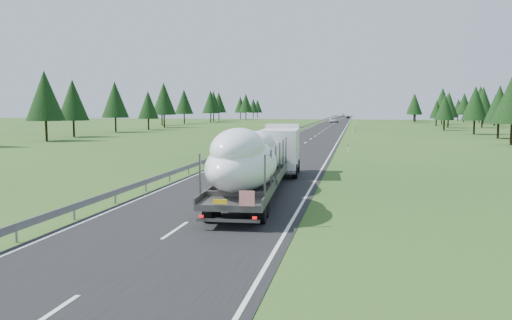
% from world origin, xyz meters
% --- Properties ---
extents(ground, '(400.00, 400.00, 0.00)m').
position_xyz_m(ground, '(0.00, 0.00, 0.00)').
color(ground, '#294A18').
rests_on(ground, ground).
extents(road_surface, '(10.00, 400.00, 0.02)m').
position_xyz_m(road_surface, '(0.00, 100.00, 0.01)').
color(road_surface, black).
rests_on(road_surface, ground).
extents(guardrail, '(0.10, 400.00, 0.76)m').
position_xyz_m(guardrail, '(-5.30, 99.94, 0.60)').
color(guardrail, slate).
rests_on(guardrail, ground).
extents(marker_posts, '(0.13, 350.08, 1.00)m').
position_xyz_m(marker_posts, '(6.50, 155.00, 0.54)').
color(marker_posts, silver).
rests_on(marker_posts, ground).
extents(highway_sign, '(0.08, 0.90, 2.60)m').
position_xyz_m(highway_sign, '(7.20, 80.00, 1.81)').
color(highway_sign, slate).
rests_on(highway_sign, ground).
extents(tree_line_right, '(27.50, 254.91, 12.59)m').
position_xyz_m(tree_line_right, '(39.37, 86.93, 6.84)').
color(tree_line_right, black).
rests_on(tree_line_right, ground).
extents(tree_line_left, '(15.21, 254.90, 12.48)m').
position_xyz_m(tree_line_left, '(-43.93, 98.06, 6.97)').
color(tree_line_left, black).
rests_on(tree_line_left, ground).
extents(boat_truck, '(3.95, 20.83, 4.21)m').
position_xyz_m(boat_truck, '(1.72, 0.51, 2.26)').
color(boat_truck, silver).
rests_on(boat_truck, ground).
extents(distant_van, '(3.04, 6.10, 1.66)m').
position_xyz_m(distant_van, '(-0.59, 149.00, 0.83)').
color(distant_van, silver).
rests_on(distant_van, ground).
extents(distant_car_dark, '(1.52, 3.76, 1.28)m').
position_xyz_m(distant_car_dark, '(3.15, 221.14, 0.64)').
color(distant_car_dark, black).
rests_on(distant_car_dark, ground).
extents(distant_car_blue, '(1.71, 4.86, 1.60)m').
position_xyz_m(distant_car_blue, '(-0.79, 275.16, 0.80)').
color(distant_car_blue, navy).
rests_on(distant_car_blue, ground).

